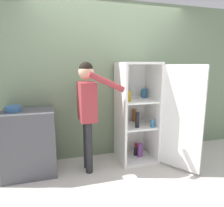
{
  "coord_description": "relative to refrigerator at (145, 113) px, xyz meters",
  "views": [
    {
      "loc": [
        -0.91,
        -2.24,
        1.54
      ],
      "look_at": [
        -0.08,
        0.64,
        0.96
      ],
      "focal_mm": 32.0,
      "sensor_mm": 36.0,
      "label": 1
    }
  ],
  "objects": [
    {
      "name": "ground_plane",
      "position": [
        -0.44,
        -0.57,
        -0.78
      ],
      "size": [
        12.0,
        12.0,
        0.0
      ],
      "primitive_type": "plane",
      "color": "beige"
    },
    {
      "name": "wall_back",
      "position": [
        -0.44,
        0.41,
        0.49
      ],
      "size": [
        7.0,
        0.06,
        2.55
      ],
      "color": "gray",
      "rests_on": "ground_plane"
    },
    {
      "name": "refrigerator",
      "position": [
        0.0,
        0.0,
        0.0
      ],
      "size": [
        0.95,
        1.07,
        1.58
      ],
      "color": "white",
      "rests_on": "ground_plane"
    },
    {
      "name": "person",
      "position": [
        -0.92,
        -0.08,
        0.23
      ],
      "size": [
        0.6,
        0.51,
        1.58
      ],
      "color": "#262628",
      "rests_on": "ground_plane"
    },
    {
      "name": "counter",
      "position": [
        -1.73,
        0.08,
        -0.32
      ],
      "size": [
        0.7,
        0.55,
        0.93
      ],
      "color": "#4C4C51",
      "rests_on": "ground_plane"
    },
    {
      "name": "bowl",
      "position": [
        -1.9,
        0.06,
        0.18
      ],
      "size": [
        0.2,
        0.2,
        0.08
      ],
      "color": "#335B8E",
      "rests_on": "counter"
    }
  ]
}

